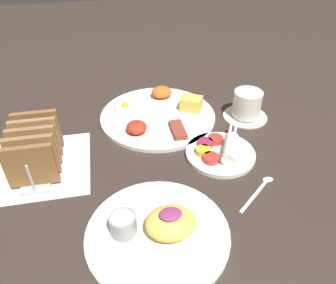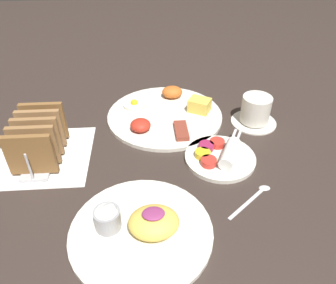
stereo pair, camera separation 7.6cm
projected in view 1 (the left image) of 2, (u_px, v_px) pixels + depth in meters
The scene contains 8 objects.
ground_plane at pixel (147, 168), 0.74m from camera, with size 3.00×3.00×0.00m, color #332823.
napkin_flat at pixel (40, 166), 0.74m from camera, with size 0.22×0.22×0.00m.
plate_breakfast at pixel (159, 114), 0.90m from camera, with size 0.31×0.31×0.05m.
plate_condiments at pixel (220, 151), 0.76m from camera, with size 0.16×0.16×0.04m.
plate_foreground at pixel (158, 230), 0.58m from camera, with size 0.26×0.26×0.06m.
toast_rack at pixel (35, 149), 0.71m from camera, with size 0.10×0.18×0.10m.
coffee_cup at pixel (247, 106), 0.88m from camera, with size 0.12×0.12×0.08m.
teaspoon at pixel (261, 187), 0.68m from camera, with size 0.11×0.09×0.01m.
Camera 1 is at (-0.06, -0.55, 0.49)m, focal length 35.00 mm.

